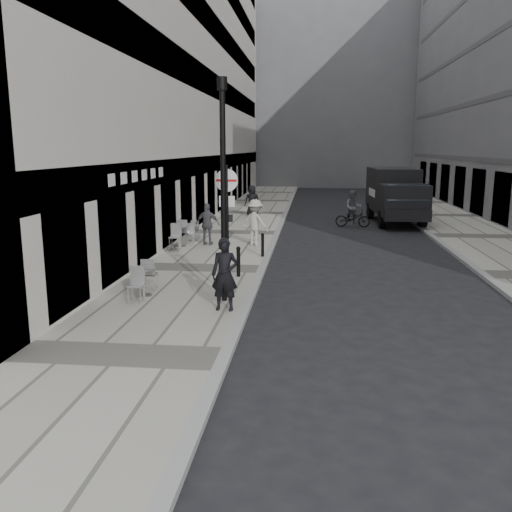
{
  "coord_description": "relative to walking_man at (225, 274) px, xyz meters",
  "views": [
    {
      "loc": [
        1.61,
        -6.73,
        4.0
      ],
      "look_at": [
        0.27,
        6.11,
        1.4
      ],
      "focal_mm": 38.0,
      "sensor_mm": 36.0,
      "label": 1
    }
  ],
  "objects": [
    {
      "name": "cafe_table_near",
      "position": [
        -2.35,
        1.01,
        -0.43
      ],
      "size": [
        0.7,
        1.58,
        0.9
      ],
      "color": "#B2B1B4",
      "rests_on": "sidewalk"
    },
    {
      "name": "building_far",
      "position": [
        1.95,
        50.25,
        10.0
      ],
      "size": [
        24.0,
        16.0,
        22.0
      ],
      "primitive_type": "cube",
      "color": "slate",
      "rests_on": "ground"
    },
    {
      "name": "pedestrian_c",
      "position": [
        -1.37,
        18.18,
        -0.0
      ],
      "size": [
        1.0,
        0.81,
        1.76
      ],
      "primitive_type": "imported",
      "rotation": [
        0.0,
        0.0,
        3.47
      ],
      "color": "black",
      "rests_on": "sidewalk"
    },
    {
      "name": "cyclist",
      "position": [
        4.11,
        15.26,
        -0.27
      ],
      "size": [
        1.78,
        0.76,
        1.87
      ],
      "rotation": [
        0.0,
        0.0,
        -0.09
      ],
      "color": "black",
      "rests_on": "ground"
    },
    {
      "name": "ground",
      "position": [
        0.45,
        -5.75,
        -1.0
      ],
      "size": [
        120.0,
        120.0,
        0.0
      ],
      "primitive_type": "plane",
      "color": "black",
      "rests_on": "ground"
    },
    {
      "name": "building_left",
      "position": [
        -5.55,
        18.75,
        8.0
      ],
      "size": [
        4.0,
        45.0,
        18.0
      ],
      "primitive_type": "cube",
      "color": "beige",
      "rests_on": "ground"
    },
    {
      "name": "lamppost",
      "position": [
        -0.15,
        0.84,
        2.19
      ],
      "size": [
        0.25,
        0.25,
        5.53
      ],
      "color": "black",
      "rests_on": "sidewalk"
    },
    {
      "name": "cafe_table_far",
      "position": [
        -3.15,
        8.21,
        -0.37
      ],
      "size": [
        0.78,
        1.77,
        1.01
      ],
      "color": "silver",
      "rests_on": "sidewalk"
    },
    {
      "name": "pedestrian_a",
      "position": [
        -2.12,
        8.77,
        -0.04
      ],
      "size": [
        1.03,
        0.52,
        1.69
      ],
      "primitive_type": "imported",
      "rotation": [
        0.0,
        0.0,
        3.03
      ],
      "color": "#505054",
      "rests_on": "sidewalk"
    },
    {
      "name": "bollard_near",
      "position": [
        0.3,
        6.62,
        -0.49
      ],
      "size": [
        0.11,
        0.11,
        0.8
      ],
      "primitive_type": "cylinder",
      "color": "black",
      "rests_on": "sidewalk"
    },
    {
      "name": "cafe_table_mid",
      "position": [
        -2.9,
        9.51,
        -0.47
      ],
      "size": [
        0.64,
        1.44,
        0.82
      ],
      "color": "silver",
      "rests_on": "sidewalk"
    },
    {
      "name": "sidewalk",
      "position": [
        -1.55,
        12.25,
        -0.94
      ],
      "size": [
        4.0,
        60.0,
        0.12
      ],
      "primitive_type": "cube",
      "color": "#ABA79A",
      "rests_on": "ground"
    },
    {
      "name": "pedestrian_b",
      "position": [
        -0.21,
        8.88,
        0.04
      ],
      "size": [
        1.37,
        1.15,
        1.84
      ],
      "primitive_type": "imported",
      "rotation": [
        0.0,
        0.0,
        2.67
      ],
      "color": "#B5B0A7",
      "rests_on": "sidewalk"
    },
    {
      "name": "far_sidewalk",
      "position": [
        9.45,
        12.25,
        -0.94
      ],
      "size": [
        4.0,
        60.0,
        0.12
      ],
      "primitive_type": "cube",
      "color": "#ABA79A",
      "rests_on": "ground"
    },
    {
      "name": "bollard_far",
      "position": [
        -0.15,
        3.49,
        -0.45
      ],
      "size": [
        0.12,
        0.12,
        0.87
      ],
      "primitive_type": "cylinder",
      "color": "black",
      "rests_on": "sidewalk"
    },
    {
      "name": "sign_post",
      "position": [
        -0.15,
        1.37,
        1.32
      ],
      "size": [
        0.59,
        0.1,
        3.44
      ],
      "rotation": [
        0.0,
        0.0,
        -0.03
      ],
      "color": "black",
      "rests_on": "sidewalk"
    },
    {
      "name": "panel_van",
      "position": [
        6.44,
        17.16,
        0.62
      ],
      "size": [
        2.56,
        6.23,
        2.88
      ],
      "rotation": [
        0.0,
        0.0,
        0.05
      ],
      "color": "black",
      "rests_on": "ground"
    },
    {
      "name": "walking_man",
      "position": [
        0.0,
        0.0,
        0.0
      ],
      "size": [
        0.66,
        0.44,
        1.77
      ],
      "primitive_type": "imported",
      "rotation": [
        0.0,
        0.0,
        -0.03
      ],
      "color": "black",
      "rests_on": "sidewalk"
    }
  ]
}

